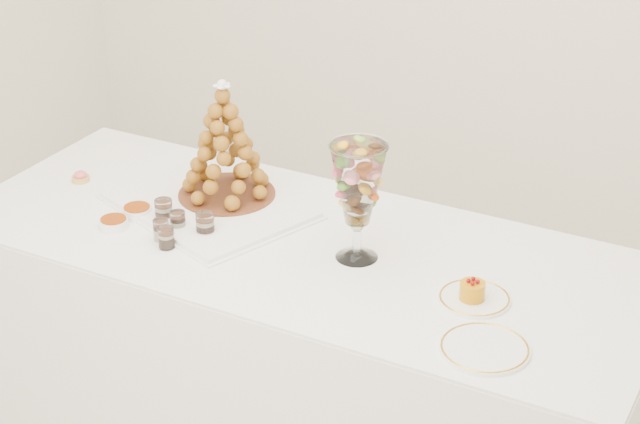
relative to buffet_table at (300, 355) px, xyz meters
The scene contains 15 objects.
buffet_table is the anchor object (origin of this frame).
lace_tray 0.57m from the buffet_table, behind, with size 0.61×0.46×0.02m, color white.
macaron_vase 0.69m from the buffet_table, ahead, with size 0.17×0.17×0.36m.
cake_plate 0.74m from the buffet_table, ahead, with size 0.20×0.20×0.01m, color white.
spare_plate 0.87m from the buffet_table, 20.85° to the right, with size 0.24×0.24×0.01m, color white.
pink_tart 0.97m from the buffet_table, behind, with size 0.06×0.06×0.04m.
verrine_a 0.64m from the buffet_table, 168.57° to the right, with size 0.06×0.06×0.08m, color white.
verrine_b 0.60m from the buffet_table, 161.71° to the right, with size 0.05×0.05×0.07m, color white.
verrine_c 0.55m from the buffet_table, 158.18° to the right, with size 0.06×0.06×0.08m, color white.
verrine_d 0.62m from the buffet_table, 153.49° to the right, with size 0.05×0.05×0.07m, color white.
verrine_e 0.61m from the buffet_table, 146.20° to the right, with size 0.05×0.05×0.07m, color white.
ramekin_back 0.70m from the buffet_table, 169.48° to the right, with size 0.09×0.09×0.03m, color white.
ramekin_front 0.74m from the buffet_table, 160.24° to the right, with size 0.09×0.09×0.03m, color white.
croquembouche 0.74m from the buffet_table, 159.33° to the left, with size 0.32×0.32×0.40m.
mousse_cake 0.75m from the buffet_table, ahead, with size 0.07×0.07×0.06m.
Camera 1 is at (1.43, -2.28, 2.43)m, focal length 60.00 mm.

